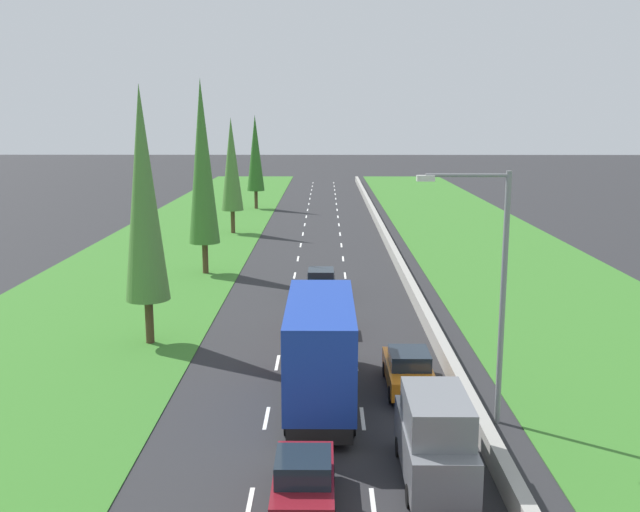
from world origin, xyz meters
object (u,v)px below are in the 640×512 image
maroon_hatchback_centre_lane (304,481)px  black_sedan_centre_lane (321,282)px  blue_box_truck_centre_lane (320,347)px  maroon_sedan_centre_lane (322,315)px  poplar_tree_third (202,162)px  poplar_tree_fifth (255,153)px  poplar_tree_second (144,195)px  orange_sedan_right_lane (409,370)px  grey_van_right_lane (435,438)px  street_light_mast (494,280)px  poplar_tree_fourth (232,165)px

maroon_hatchback_centre_lane → black_sedan_centre_lane: (0.31, 24.61, -0.02)m
blue_box_truck_centre_lane → maroon_sedan_centre_lane: (0.02, 9.30, -1.37)m
poplar_tree_third → poplar_tree_fifth: poplar_tree_third is taller
poplar_tree_third → poplar_tree_second: bearing=-90.3°
black_sedan_centre_lane → poplar_tree_third: poplar_tree_third is taller
orange_sedan_right_lane → poplar_tree_second: poplar_tree_second is taller
black_sedan_centre_lane → orange_sedan_right_lane: size_ratio=1.00×
blue_box_truck_centre_lane → grey_van_right_lane: 7.14m
poplar_tree_second → poplar_tree_fifth: 52.25m
blue_box_truck_centre_lane → poplar_tree_third: 25.03m
blue_box_truck_centre_lane → black_sedan_centre_lane: bearing=90.3°
poplar_tree_second → street_light_mast: (14.32, -9.05, -1.98)m
maroon_sedan_centre_lane → poplar_tree_third: poplar_tree_third is taller
maroon_sedan_centre_lane → orange_sedan_right_lane: 8.79m
maroon_hatchback_centre_lane → grey_van_right_lane: size_ratio=0.80×
poplar_tree_third → street_light_mast: (14.24, -24.89, -2.52)m
poplar_tree_fifth → poplar_tree_second: bearing=-90.2°
maroon_sedan_centre_lane → poplar_tree_second: poplar_tree_second is taller
poplar_tree_second → maroon_sedan_centre_lane: bearing=14.6°
maroon_sedan_centre_lane → poplar_tree_fifth: 51.07m
black_sedan_centre_lane → grey_van_right_lane: bearing=-81.3°
orange_sedan_right_lane → street_light_mast: (2.48, -3.16, 4.42)m
blue_box_truck_centre_lane → black_sedan_centre_lane: (-0.09, 16.81, -1.37)m
poplar_tree_second → street_light_mast: 17.05m
orange_sedan_right_lane → poplar_tree_third: (-11.76, 21.73, 6.94)m
poplar_tree_fourth → street_light_mast: size_ratio=1.20×
grey_van_right_lane → poplar_tree_second: (-11.76, 13.33, 5.81)m
black_sedan_centre_lane → poplar_tree_third: (-8.14, 6.16, 6.94)m
black_sedan_centre_lane → orange_sedan_right_lane: bearing=-76.9°
blue_box_truck_centre_lane → grey_van_right_lane: bearing=-60.9°
blue_box_truck_centre_lane → street_light_mast: (6.01, -1.92, 3.05)m
maroon_hatchback_centre_lane → blue_box_truck_centre_lane: blue_box_truck_centre_lane is taller
blue_box_truck_centre_lane → maroon_sedan_centre_lane: size_ratio=2.09×
poplar_tree_third → poplar_tree_fourth: 17.91m
poplar_tree_second → poplar_tree_third: (0.07, 15.84, 0.54)m
poplar_tree_fifth → street_light_mast: size_ratio=1.24×
grey_van_right_lane → orange_sedan_right_lane: (0.08, 7.44, -0.59)m
blue_box_truck_centre_lane → poplar_tree_second: size_ratio=0.76×
poplar_tree_fourth → poplar_tree_third: bearing=-88.9°
poplar_tree_fourth → street_light_mast: bearing=-71.2°
blue_box_truck_centre_lane → poplar_tree_fourth: size_ratio=0.87×
black_sedan_centre_lane → poplar_tree_fourth: 26.09m
blue_box_truck_centre_lane → black_sedan_centre_lane: blue_box_truck_centre_lane is taller
maroon_hatchback_centre_lane → grey_van_right_lane: bearing=22.5°
maroon_hatchback_centre_lane → poplar_tree_fifth: (-7.75, 67.17, 5.78)m
orange_sedan_right_lane → poplar_tree_second: bearing=153.6°
grey_van_right_lane → poplar_tree_second: bearing=131.4°
poplar_tree_fourth → maroon_hatchback_centre_lane: bearing=-80.5°
maroon_hatchback_centre_lane → maroon_sedan_centre_lane: 17.11m
poplar_tree_fifth → street_light_mast: 62.93m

